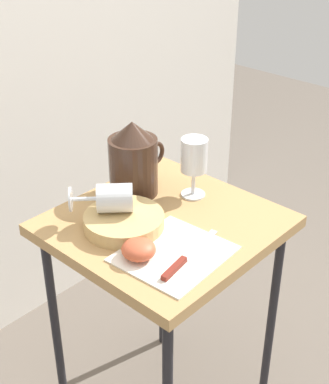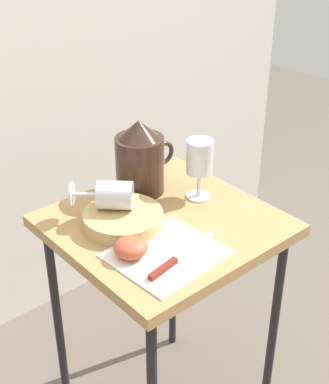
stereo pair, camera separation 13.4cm
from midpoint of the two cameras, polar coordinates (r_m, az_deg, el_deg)
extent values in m
cube|color=#AD8451|center=(1.39, -2.76, -3.48)|extent=(0.51, 0.49, 0.03)
cylinder|color=black|center=(1.63, 8.34, -13.37)|extent=(0.02, 0.02, 0.67)
cylinder|color=black|center=(1.63, -13.27, -13.97)|extent=(0.02, 0.02, 0.67)
cylinder|color=black|center=(1.83, -2.32, -7.44)|extent=(0.02, 0.02, 0.67)
cube|color=silver|center=(1.26, -2.08, -6.36)|extent=(0.25, 0.22, 0.00)
cylinder|color=tan|center=(1.35, -6.95, -3.05)|extent=(0.19, 0.19, 0.03)
cylinder|color=#382319|center=(1.47, -5.79, 2.53)|extent=(0.13, 0.13, 0.15)
cylinder|color=orange|center=(1.48, -5.73, 1.47)|extent=(0.12, 0.12, 0.08)
cone|color=#382319|center=(1.42, -5.99, 6.15)|extent=(0.11, 0.11, 0.05)
torus|color=#382319|center=(1.51, -3.50, 3.85)|extent=(0.07, 0.01, 0.07)
cylinder|color=silver|center=(1.48, 0.33, -0.31)|extent=(0.06, 0.06, 0.00)
cylinder|color=silver|center=(1.46, 0.33, 0.95)|extent=(0.01, 0.01, 0.07)
cylinder|color=silver|center=(1.43, 0.34, 3.70)|extent=(0.07, 0.07, 0.09)
cylinder|color=orange|center=(1.44, 0.34, 3.01)|extent=(0.06, 0.06, 0.04)
cylinder|color=silver|center=(1.34, -7.90, -0.69)|extent=(0.11, 0.11, 0.07)
cylinder|color=silver|center=(1.35, -10.96, -0.78)|extent=(0.05, 0.05, 0.01)
cylinder|color=silver|center=(1.36, -12.29, -0.81)|extent=(0.05, 0.05, 0.06)
ellipsoid|color=#C15133|center=(1.24, -5.74, -5.91)|extent=(0.08, 0.08, 0.04)
cube|color=silver|center=(1.28, 0.64, -5.47)|extent=(0.14, 0.04, 0.00)
cube|color=maroon|center=(1.21, -2.21, -7.85)|extent=(0.09, 0.03, 0.01)
camera|label=1|loc=(0.07, -92.86, -1.65)|focal=52.70mm
camera|label=2|loc=(0.07, 87.14, 1.65)|focal=52.70mm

